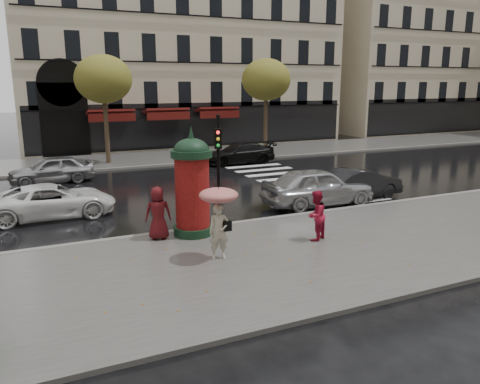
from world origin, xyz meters
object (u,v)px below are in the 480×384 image
car_silver (318,187)px  car_far_silver (51,170)px  traffic_light (218,160)px  car_darkgrey (359,183)px  woman_red (316,215)px  car_black (239,153)px  morris_column (192,183)px  car_white (53,201)px  woman_umbrella (219,211)px  man_burgundy (158,213)px

car_silver → car_far_silver: bearing=49.7°
traffic_light → car_darkgrey: 7.73m
traffic_light → car_far_silver: 11.94m
woman_red → car_black: 15.32m
morris_column → car_silver: morris_column is taller
morris_column → car_white: bearing=132.0°
woman_red → car_far_silver: (-7.01, 13.31, -0.22)m
woman_umbrella → car_silver: size_ratio=0.45×
car_far_silver → car_silver: bearing=40.9°
man_burgundy → car_far_silver: man_burgundy is taller
morris_column → car_black: (7.40, 12.60, -1.17)m
traffic_light → woman_umbrella: bearing=-112.0°
man_burgundy → car_darkgrey: (9.52, 2.06, -0.29)m
car_darkgrey → car_far_silver: bearing=46.8°
man_burgundy → morris_column: (1.15, 0.00, 0.86)m
car_silver → car_black: car_silver is taller
car_silver → woman_red: bearing=148.8°
car_darkgrey → woman_red: bearing=123.6°
woman_red → car_far_silver: 15.04m
woman_red → traffic_light: traffic_light is taller
morris_column → car_darkgrey: 8.70m
morris_column → car_black: 14.66m
car_white → car_black: car_black is taller
car_white → car_black: size_ratio=1.01×
woman_umbrella → man_burgundy: (-1.10, 2.40, -0.54)m
car_silver → car_darkgrey: size_ratio=1.15×
traffic_light → car_white: size_ratio=0.84×
traffic_light → car_darkgrey: traffic_light is taller
morris_column → car_silver: 6.39m
woman_red → car_far_silver: woman_red is taller
man_burgundy → traffic_light: 2.67m
car_darkgrey → car_white: bearing=72.7°
car_far_silver → woman_umbrella: bearing=9.8°
traffic_light → car_silver: size_ratio=0.82×
car_white → car_black: 14.02m
man_burgundy → car_white: size_ratio=0.37×
car_white → morris_column: bearing=-138.5°
car_silver → morris_column: bearing=110.0°
woman_umbrella → car_darkgrey: 9.56m
woman_red → car_black: woman_red is taller
car_white → car_far_silver: car_far_silver is taller
morris_column → car_black: bearing=59.6°
man_burgundy → car_far_silver: size_ratio=0.41×
traffic_light → man_burgundy: bearing=-171.4°
traffic_light → car_silver: (5.00, 1.47, -1.64)m
morris_column → car_far_silver: size_ratio=0.87×
morris_column → car_white: 6.12m
car_darkgrey → car_black: bearing=-1.0°
car_black → car_far_silver: 11.20m
car_white → car_far_silver: (0.32, 6.68, 0.06)m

